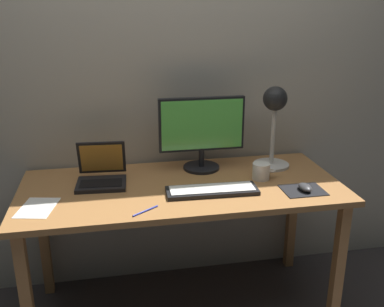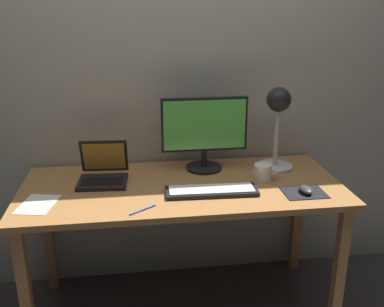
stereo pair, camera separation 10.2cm
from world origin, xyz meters
name	(u,v)px [view 2 (the right image)]	position (x,y,z in m)	size (l,w,h in m)	color
ground_plane	(183,307)	(0.00, 0.00, 0.00)	(4.80, 4.80, 0.00)	#383333
back_wall	(173,62)	(0.00, 0.40, 1.30)	(4.80, 0.06, 2.60)	#B2A893
desk	(182,199)	(0.00, 0.00, 0.66)	(1.60, 0.70, 0.74)	#A8703D
monitor	(204,130)	(0.14, 0.20, 0.96)	(0.46, 0.20, 0.40)	black
keyboard_main	(211,191)	(0.13, -0.12, 0.75)	(0.44, 0.15, 0.03)	black
laptop	(103,170)	(-0.39, 0.11, 0.80)	(0.26, 0.26, 0.20)	black
desk_lamp	(278,115)	(0.54, 0.17, 1.04)	(0.20, 0.20, 0.45)	beige
mousepad	(304,192)	(0.57, -0.18, 0.74)	(0.20, 0.16, 0.00)	black
mouse	(306,190)	(0.57, -0.19, 0.76)	(0.06, 0.10, 0.03)	#38383A
coffee_mug	(263,172)	(0.42, 0.00, 0.78)	(0.12, 0.09, 0.09)	white
paper_sheet_near_mouse	(38,204)	(-0.67, -0.14, 0.74)	(0.15, 0.21, 0.00)	white
pen	(143,210)	(-0.20, -0.27, 0.74)	(0.01, 0.01, 0.14)	#2633A5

